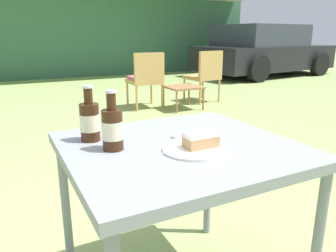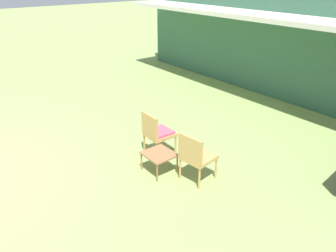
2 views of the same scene
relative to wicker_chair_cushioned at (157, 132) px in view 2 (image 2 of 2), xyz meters
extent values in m
cube|color=#38664C|center=(-0.29, 6.69, 0.87)|extent=(11.46, 4.43, 2.74)
cube|color=silver|center=(-0.29, 3.87, 1.75)|extent=(10.89, 1.20, 0.12)
cylinder|color=tan|center=(0.22, 0.28, -0.30)|extent=(0.04, 0.04, 0.40)
cylinder|color=tan|center=(-0.21, 0.29, -0.30)|extent=(0.04, 0.04, 0.40)
cylinder|color=tan|center=(0.21, -0.16, -0.30)|extent=(0.04, 0.04, 0.40)
cylinder|color=tan|center=(-0.22, -0.15, -0.30)|extent=(0.04, 0.04, 0.40)
cube|color=tan|center=(0.00, 0.06, -0.07)|extent=(0.50, 0.52, 0.06)
cube|color=tan|center=(0.00, -0.16, 0.17)|extent=(0.49, 0.06, 0.43)
cube|color=#CC5670|center=(0.00, 0.06, -0.02)|extent=(0.45, 0.44, 0.05)
cylinder|color=tan|center=(1.29, 0.31, -0.30)|extent=(0.04, 0.04, 0.40)
cylinder|color=tan|center=(0.86, 0.26, -0.30)|extent=(0.04, 0.04, 0.40)
cylinder|color=tan|center=(1.34, -0.13, -0.30)|extent=(0.04, 0.04, 0.40)
cylinder|color=tan|center=(0.91, -0.18, -0.30)|extent=(0.04, 0.04, 0.40)
cube|color=tan|center=(1.10, 0.06, -0.07)|extent=(0.54, 0.56, 0.06)
cube|color=tan|center=(1.13, -0.16, 0.17)|extent=(0.49, 0.11, 0.43)
cube|color=#996B42|center=(0.50, -0.33, -0.15)|extent=(0.53, 0.49, 0.03)
cylinder|color=#996B42|center=(0.26, -0.55, -0.33)|extent=(0.03, 0.03, 0.34)
cylinder|color=#996B42|center=(0.74, -0.55, -0.33)|extent=(0.03, 0.03, 0.34)
cylinder|color=#996B42|center=(0.26, -0.10, -0.33)|extent=(0.03, 0.03, 0.34)
cylinder|color=#996B42|center=(0.74, -0.10, -0.33)|extent=(0.03, 0.03, 0.34)
camera|label=1|loc=(-2.05, -4.79, 0.66)|focal=35.00mm
camera|label=2|loc=(4.54, -3.29, 2.77)|focal=35.00mm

